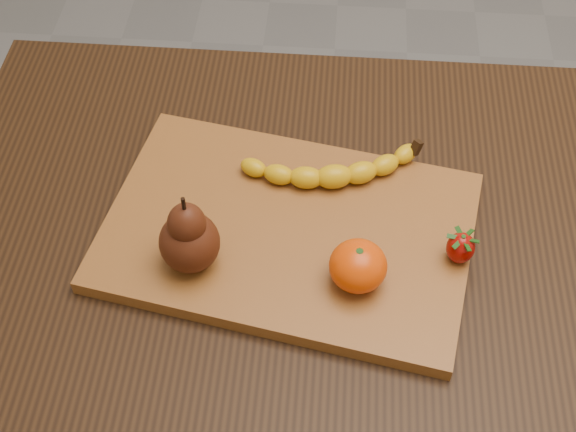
# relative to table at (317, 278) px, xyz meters

# --- Properties ---
(table) EXTENTS (1.00, 0.70, 0.76)m
(table) POSITION_rel_table_xyz_m (0.00, 0.00, 0.00)
(table) COLOR black
(table) RESTS_ON ground
(cutting_board) EXTENTS (0.50, 0.38, 0.02)m
(cutting_board) POSITION_rel_table_xyz_m (-0.04, -0.01, 0.11)
(cutting_board) COLOR brown
(cutting_board) RESTS_ON table
(banana) EXTENTS (0.21, 0.09, 0.03)m
(banana) POSITION_rel_table_xyz_m (0.01, 0.07, 0.13)
(banana) COLOR #D9A60A
(banana) RESTS_ON cutting_board
(pear) EXTENTS (0.07, 0.07, 0.11)m
(pear) POSITION_rel_table_xyz_m (-0.15, -0.07, 0.17)
(pear) COLOR #431A0A
(pear) RESTS_ON cutting_board
(mandarin) EXTENTS (0.09, 0.09, 0.06)m
(mandarin) POSITION_rel_table_xyz_m (0.05, -0.08, 0.15)
(mandarin) COLOR #DA3E02
(mandarin) RESTS_ON cutting_board
(strawberry) EXTENTS (0.04, 0.04, 0.04)m
(strawberry) POSITION_rel_table_xyz_m (0.17, -0.04, 0.14)
(strawberry) COLOR #940904
(strawberry) RESTS_ON cutting_board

